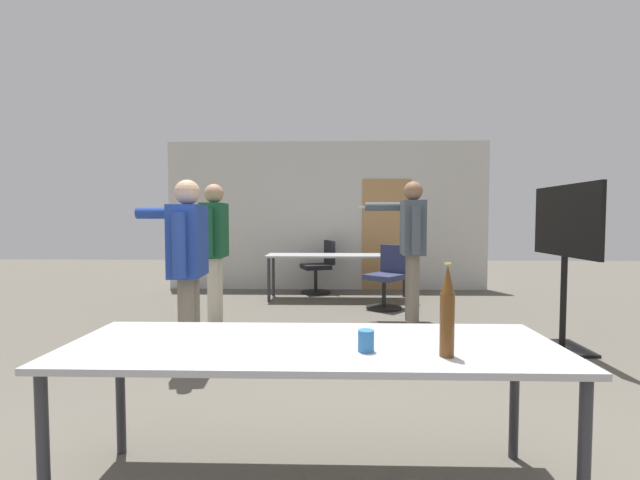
# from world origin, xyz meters

# --- Properties ---
(back_wall) EXTENTS (5.93, 0.12, 2.75)m
(back_wall) POSITION_xyz_m (0.03, 6.47, 1.36)
(back_wall) COLOR beige
(back_wall) RESTS_ON ground_plane
(conference_table_near) EXTENTS (2.32, 0.77, 0.74)m
(conference_table_near) POSITION_xyz_m (-0.02, 0.51, 0.68)
(conference_table_near) COLOR #A8A8AD
(conference_table_near) RESTS_ON ground_plane
(conference_table_far) EXTENTS (2.34, 0.64, 0.74)m
(conference_table_far) POSITION_xyz_m (0.20, 5.46, 0.67)
(conference_table_far) COLOR #A8A8AD
(conference_table_far) RESTS_ON ground_plane
(tv_screen) EXTENTS (0.44, 1.18, 1.66)m
(tv_screen) POSITION_xyz_m (2.42, 2.83, 1.05)
(tv_screen) COLOR black
(tv_screen) RESTS_ON ground_plane
(person_far_watching) EXTENTS (0.81, 0.69, 1.67)m
(person_far_watching) POSITION_xyz_m (-1.22, 2.28, 1.00)
(person_far_watching) COLOR slate
(person_far_watching) RESTS_ON ground_plane
(person_center_tall) EXTENTS (0.81, 0.74, 1.79)m
(person_center_tall) POSITION_xyz_m (1.09, 3.93, 1.08)
(person_center_tall) COLOR slate
(person_center_tall) RESTS_ON ground_plane
(person_left_plaid) EXTENTS (0.81, 0.68, 1.75)m
(person_left_plaid) POSITION_xyz_m (-1.38, 3.73, 1.05)
(person_left_plaid) COLOR beige
(person_left_plaid) RESTS_ON ground_plane
(office_chair_near_pushed) EXTENTS (0.68, 0.69, 0.93)m
(office_chair_near_pushed) POSITION_xyz_m (0.90, 4.80, 0.44)
(office_chair_near_pushed) COLOR black
(office_chair_near_pushed) RESTS_ON ground_plane
(office_chair_mid_tucked) EXTENTS (0.64, 0.60, 0.93)m
(office_chair_mid_tucked) POSITION_xyz_m (-0.13, 6.06, 0.44)
(office_chair_mid_tucked) COLOR black
(office_chair_mid_tucked) RESTS_ON ground_plane
(beer_bottle) EXTENTS (0.06, 0.06, 0.40)m
(beer_bottle) POSITION_xyz_m (0.57, 0.32, 0.93)
(beer_bottle) COLOR #563314
(beer_bottle) RESTS_ON conference_table_near
(drink_cup) EXTENTS (0.07, 0.07, 0.10)m
(drink_cup) POSITION_xyz_m (0.23, 0.38, 0.78)
(drink_cup) COLOR #2866A3
(drink_cup) RESTS_ON conference_table_near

